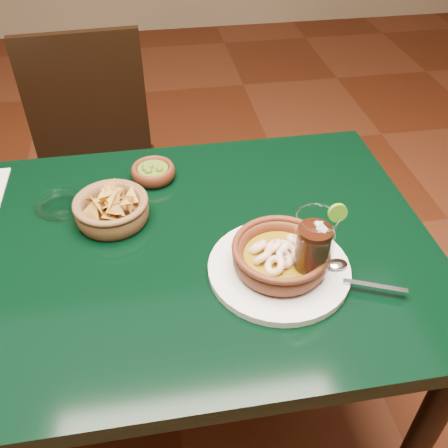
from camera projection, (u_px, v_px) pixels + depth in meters
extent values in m
plane|color=#471C0C|center=(179.00, 420.00, 1.57)|extent=(7.00, 7.00, 0.00)
cube|color=black|center=(160.00, 253.00, 1.09)|extent=(1.20, 0.80, 0.04)
cylinder|color=black|center=(418.00, 444.00, 1.15)|extent=(0.06, 0.06, 0.71)
cylinder|color=black|center=(325.00, 246.00, 1.66)|extent=(0.06, 0.06, 0.71)
cube|color=black|center=(99.00, 189.00, 1.72)|extent=(0.46, 0.46, 0.04)
cylinder|color=black|center=(58.00, 281.00, 1.71)|extent=(0.04, 0.04, 0.46)
cylinder|color=black|center=(165.00, 264.00, 1.77)|extent=(0.04, 0.04, 0.46)
cylinder|color=black|center=(60.00, 215.00, 1.98)|extent=(0.04, 0.04, 0.46)
cylinder|color=black|center=(152.00, 202.00, 2.04)|extent=(0.04, 0.04, 0.46)
cube|color=black|center=(85.00, 98.00, 1.71)|extent=(0.41, 0.06, 0.45)
cylinder|color=silver|center=(279.00, 269.00, 1.02)|extent=(0.29, 0.29, 0.02)
cylinder|color=#4C1F10|center=(279.00, 265.00, 1.01)|extent=(0.17, 0.17, 0.01)
torus|color=#4C1F10|center=(280.00, 257.00, 0.99)|extent=(0.21, 0.21, 0.04)
torus|color=#4C1F10|center=(281.00, 248.00, 0.98)|extent=(0.20, 0.20, 0.01)
cylinder|color=#71560C|center=(280.00, 257.00, 1.00)|extent=(0.15, 0.15, 0.01)
torus|color=beige|center=(288.00, 252.00, 0.99)|extent=(0.06, 0.06, 0.03)
torus|color=beige|center=(296.00, 240.00, 1.02)|extent=(0.05, 0.06, 0.04)
torus|color=beige|center=(280.00, 246.00, 1.00)|extent=(0.05, 0.05, 0.03)
torus|color=beige|center=(273.00, 247.00, 1.00)|extent=(0.06, 0.05, 0.05)
torus|color=beige|center=(257.00, 247.00, 1.01)|extent=(0.06, 0.05, 0.05)
torus|color=beige|center=(262.00, 259.00, 0.98)|extent=(0.06, 0.05, 0.06)
torus|color=beige|center=(275.00, 266.00, 0.96)|extent=(0.06, 0.06, 0.05)
torus|color=beige|center=(284.00, 259.00, 0.97)|extent=(0.05, 0.05, 0.05)
torus|color=beige|center=(307.00, 259.00, 0.97)|extent=(0.05, 0.06, 0.05)
cube|color=silver|center=(375.00, 286.00, 0.97)|extent=(0.12, 0.06, 0.00)
ellipsoid|color=silver|center=(336.00, 264.00, 1.01)|extent=(0.05, 0.03, 0.01)
cylinder|color=brown|center=(113.00, 218.00, 1.14)|extent=(0.14, 0.14, 0.01)
torus|color=brown|center=(112.00, 211.00, 1.13)|extent=(0.20, 0.20, 0.06)
torus|color=brown|center=(110.00, 202.00, 1.11)|extent=(0.17, 0.17, 0.01)
cone|color=#C48B31|center=(109.00, 199.00, 1.09)|extent=(0.06, 0.08, 0.05)
cone|color=#C48B31|center=(116.00, 208.00, 1.14)|extent=(0.07, 0.05, 0.06)
cone|color=#C48B31|center=(114.00, 193.00, 1.13)|extent=(0.07, 0.05, 0.07)
cone|color=#C48B31|center=(129.00, 198.00, 1.10)|extent=(0.07, 0.08, 0.05)
cone|color=#C48B31|center=(101.00, 217.00, 1.11)|extent=(0.05, 0.07, 0.07)
cone|color=#C48B31|center=(128.00, 203.00, 1.10)|extent=(0.05, 0.07, 0.08)
cone|color=#C48B31|center=(114.00, 203.00, 1.14)|extent=(0.08, 0.07, 0.05)
cone|color=#C48B31|center=(107.00, 199.00, 1.11)|extent=(0.09, 0.05, 0.07)
cone|color=#C48B31|center=(109.00, 215.00, 1.10)|extent=(0.07, 0.09, 0.05)
cone|color=#C48B31|center=(98.00, 201.00, 1.13)|extent=(0.08, 0.04, 0.08)
cone|color=#C48B31|center=(131.00, 201.00, 1.14)|extent=(0.07, 0.05, 0.07)
cone|color=#C48B31|center=(99.00, 205.00, 1.09)|extent=(0.04, 0.08, 0.07)
cone|color=#C48B31|center=(105.00, 194.00, 1.11)|extent=(0.08, 0.08, 0.04)
cone|color=#C48B31|center=(92.00, 211.00, 1.09)|extent=(0.07, 0.07, 0.05)
cone|color=#C48B31|center=(108.00, 205.00, 1.10)|extent=(0.08, 0.06, 0.05)
cone|color=#C48B31|center=(123.00, 192.00, 1.12)|extent=(0.02, 0.07, 0.07)
cone|color=#C48B31|center=(113.00, 213.00, 1.11)|extent=(0.09, 0.08, 0.04)
cone|color=#C48B31|center=(108.00, 202.00, 1.10)|extent=(0.04, 0.08, 0.08)
cone|color=#C48B31|center=(110.00, 190.00, 1.13)|extent=(0.07, 0.06, 0.07)
cone|color=#C48B31|center=(127.00, 202.00, 1.13)|extent=(0.05, 0.07, 0.07)
cone|color=#C48B31|center=(112.00, 212.00, 1.13)|extent=(0.04, 0.07, 0.06)
cone|color=#C48B31|center=(116.00, 208.00, 1.10)|extent=(0.05, 0.07, 0.07)
cone|color=#C48B31|center=(105.00, 206.00, 1.14)|extent=(0.05, 0.08, 0.07)
cone|color=#C48B31|center=(104.00, 200.00, 1.12)|extent=(0.06, 0.07, 0.07)
cylinder|color=#4C1F10|center=(154.00, 178.00, 1.27)|extent=(0.09, 0.09, 0.01)
torus|color=#4C1F10|center=(153.00, 172.00, 1.26)|extent=(0.13, 0.13, 0.04)
cylinder|color=#36540E|center=(153.00, 170.00, 1.25)|extent=(0.08, 0.08, 0.01)
sphere|color=#36540E|center=(148.00, 171.00, 1.24)|extent=(0.02, 0.02, 0.02)
sphere|color=#36540E|center=(146.00, 169.00, 1.24)|extent=(0.02, 0.02, 0.02)
sphere|color=#36540E|center=(150.00, 167.00, 1.25)|extent=(0.02, 0.02, 0.02)
sphere|color=#36540E|center=(159.00, 170.00, 1.24)|extent=(0.02, 0.02, 0.02)
sphere|color=#36540E|center=(146.00, 166.00, 1.25)|extent=(0.02, 0.02, 0.02)
cylinder|color=white|center=(308.00, 279.00, 1.00)|extent=(0.08, 0.08, 0.01)
torus|color=white|center=(312.00, 250.00, 0.95)|extent=(0.17, 0.17, 0.09)
cylinder|color=black|center=(312.00, 255.00, 0.96)|extent=(0.07, 0.07, 0.13)
cube|color=silver|center=(312.00, 237.00, 0.92)|extent=(0.03, 0.03, 0.03)
cube|color=silver|center=(322.00, 242.00, 0.93)|extent=(0.03, 0.03, 0.03)
cube|color=silver|center=(318.00, 228.00, 0.93)|extent=(0.03, 0.03, 0.03)
cube|color=silver|center=(318.00, 232.00, 0.93)|extent=(0.03, 0.03, 0.03)
cube|color=silver|center=(321.00, 232.00, 0.92)|extent=(0.03, 0.03, 0.03)
cube|color=silver|center=(321.00, 229.00, 0.92)|extent=(0.03, 0.03, 0.03)
torus|color=white|center=(318.00, 218.00, 0.90)|extent=(0.08, 0.08, 0.00)
cylinder|color=#509919|center=(338.00, 213.00, 0.90)|extent=(0.04, 0.01, 0.04)
cylinder|color=white|center=(60.00, 208.00, 1.17)|extent=(0.10, 0.10, 0.01)
torus|color=white|center=(59.00, 204.00, 1.17)|extent=(0.12, 0.12, 0.03)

